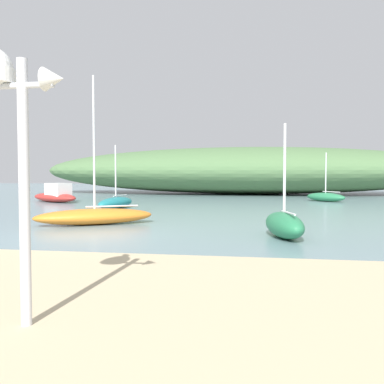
{
  "coord_description": "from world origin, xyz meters",
  "views": [
    {
      "loc": [
        5.35,
        -12.07,
        1.92
      ],
      "look_at": [
        2.16,
        7.85,
        1.0
      ],
      "focal_mm": 39.25,
      "sensor_mm": 36.0,
      "label": 1
    }
  ],
  "objects_px": {
    "sailboat_east_reach": "(284,224)",
    "mast_structure": "(4,97)",
    "sailboat_mid_channel": "(95,216)",
    "motorboat_outer_mooring": "(56,195)",
    "sailboat_far_right": "(116,203)",
    "sailboat_far_left": "(326,197)"
  },
  "relations": [
    {
      "from": "sailboat_mid_channel",
      "to": "sailboat_east_reach",
      "type": "bearing_deg",
      "value": -17.58
    },
    {
      "from": "sailboat_mid_channel",
      "to": "sailboat_east_reach",
      "type": "relative_size",
      "value": 1.63
    },
    {
      "from": "mast_structure",
      "to": "motorboat_outer_mooring",
      "type": "height_order",
      "value": "mast_structure"
    },
    {
      "from": "sailboat_far_left",
      "to": "sailboat_east_reach",
      "type": "height_order",
      "value": "sailboat_east_reach"
    },
    {
      "from": "sailboat_east_reach",
      "to": "motorboat_outer_mooring",
      "type": "height_order",
      "value": "sailboat_east_reach"
    },
    {
      "from": "sailboat_far_right",
      "to": "motorboat_outer_mooring",
      "type": "bearing_deg",
      "value": 143.43
    },
    {
      "from": "sailboat_far_left",
      "to": "sailboat_east_reach",
      "type": "xyz_separation_m",
      "value": [
        -3.69,
        -16.63,
        0.08
      ]
    },
    {
      "from": "sailboat_far_right",
      "to": "motorboat_outer_mooring",
      "type": "height_order",
      "value": "sailboat_far_right"
    },
    {
      "from": "sailboat_east_reach",
      "to": "motorboat_outer_mooring",
      "type": "distance_m",
      "value": 19.21
    },
    {
      "from": "mast_structure",
      "to": "sailboat_far_left",
      "type": "bearing_deg",
      "value": 73.83
    },
    {
      "from": "sailboat_far_left",
      "to": "sailboat_far_right",
      "type": "relative_size",
      "value": 0.93
    },
    {
      "from": "sailboat_far_right",
      "to": "mast_structure",
      "type": "bearing_deg",
      "value": -74.43
    },
    {
      "from": "sailboat_far_right",
      "to": "motorboat_outer_mooring",
      "type": "relative_size",
      "value": 0.8
    },
    {
      "from": "sailboat_east_reach",
      "to": "motorboat_outer_mooring",
      "type": "relative_size",
      "value": 0.76
    },
    {
      "from": "sailboat_east_reach",
      "to": "mast_structure",
      "type": "bearing_deg",
      "value": -113.11
    },
    {
      "from": "sailboat_mid_channel",
      "to": "motorboat_outer_mooring",
      "type": "distance_m",
      "value": 13.16
    },
    {
      "from": "mast_structure",
      "to": "sailboat_far_left",
      "type": "relative_size",
      "value": 0.95
    },
    {
      "from": "mast_structure",
      "to": "sailboat_east_reach",
      "type": "xyz_separation_m",
      "value": [
        3.55,
        8.32,
        -2.36
      ]
    },
    {
      "from": "sailboat_mid_channel",
      "to": "motorboat_outer_mooring",
      "type": "bearing_deg",
      "value": 123.2
    },
    {
      "from": "mast_structure",
      "to": "sailboat_far_right",
      "type": "relative_size",
      "value": 0.88
    },
    {
      "from": "sailboat_mid_channel",
      "to": "sailboat_far_right",
      "type": "distance_m",
      "value": 7.03
    },
    {
      "from": "mast_structure",
      "to": "sailboat_mid_channel",
      "type": "relative_size",
      "value": 0.57
    }
  ]
}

